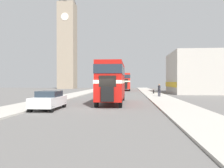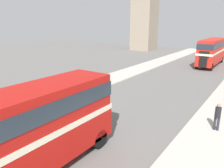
{
  "view_description": "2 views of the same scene",
  "coord_description": "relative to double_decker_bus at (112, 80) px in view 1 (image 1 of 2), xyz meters",
  "views": [
    {
      "loc": [
        2.61,
        -18.32,
        2.27
      ],
      "look_at": [
        0.73,
        4.25,
        2.02
      ],
      "focal_mm": 35.0,
      "sensor_mm": 36.0,
      "label": 1
    },
    {
      "loc": [
        8.72,
        -0.74,
        6.86
      ],
      "look_at": [
        0.0,
        11.59,
        2.6
      ],
      "focal_mm": 35.0,
      "sensor_mm": 36.0,
      "label": 2
    }
  ],
  "objects": [
    {
      "name": "double_decker_bus",
      "position": [
        0.0,
        0.0,
        0.0
      ],
      "size": [
        2.42,
        9.34,
        4.12
      ],
      "color": "#B2140F",
      "rests_on": "ground_plane"
    },
    {
      "name": "bicycle_on_pavement",
      "position": [
        6.0,
        16.35,
        -1.98
      ],
      "size": [
        0.05,
        1.76,
        0.78
      ],
      "color": "black",
      "rests_on": "sidewalk_right"
    },
    {
      "name": "shop_building_block",
      "position": [
        19.32,
        20.58,
        1.46
      ],
      "size": [
        19.28,
        11.55,
        7.85
      ],
      "color": "#B2ADA3",
      "rests_on": "ground_plane"
    },
    {
      "name": "bus_distant",
      "position": [
        0.71,
        33.43,
        0.1
      ],
      "size": [
        2.39,
        10.52,
        4.3
      ],
      "color": "red",
      "rests_on": "ground_plane"
    },
    {
      "name": "ground_plane",
      "position": [
        -0.73,
        -4.23,
        -2.46
      ],
      "size": [
        120.0,
        120.0,
        0.0
      ],
      "primitive_type": "plane",
      "color": "slate"
    },
    {
      "name": "church_tower",
      "position": [
        -18.36,
        46.47,
        18.08
      ],
      "size": [
        5.51,
        5.51,
        40.22
      ],
      "color": "gray",
      "rests_on": "ground_plane"
    },
    {
      "name": "sidewalk_left",
      "position": [
        -7.48,
        -4.23,
        -2.4
      ],
      "size": [
        3.5,
        120.0,
        0.12
      ],
      "color": "#B7B2A8",
      "rests_on": "ground_plane"
    },
    {
      "name": "sidewalk_right",
      "position": [
        6.02,
        -4.23,
        -2.4
      ],
      "size": [
        3.5,
        120.0,
        0.12
      ],
      "color": "#B7B2A8",
      "rests_on": "ground_plane"
    },
    {
      "name": "car_parked_near",
      "position": [
        -4.66,
        -5.46,
        -1.68
      ],
      "size": [
        1.82,
        3.97,
        1.51
      ],
      "color": "white",
      "rests_on": "ground_plane"
    },
    {
      "name": "pedestrian_walking",
      "position": [
        6.07,
        9.44,
        -1.32
      ],
      "size": [
        0.37,
        0.37,
        1.81
      ],
      "color": "#282833",
      "rests_on": "sidewalk_right"
    }
  ]
}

